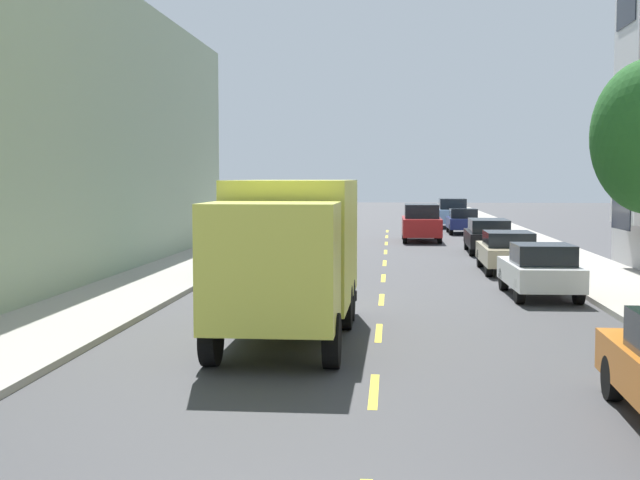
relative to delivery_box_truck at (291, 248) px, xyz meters
The scene contains 13 objects.
ground_plane 18.84m from the delivery_box_truck, 84.49° to the left, with size 160.00×160.00×0.00m, color #38383A.
sidewalk_left 17.57m from the delivery_box_truck, 107.65° to the left, with size 3.20×120.00×0.14m, color #A39E93.
sidewalk_right 18.97m from the delivery_box_truck, 61.89° to the left, with size 3.20×120.00×0.14m, color #A39E93.
lane_centerline_dashes 13.41m from the delivery_box_truck, 82.22° to the left, with size 0.14×47.20×0.01m.
delivery_box_truck is the anchor object (origin of this frame).
parked_wagon_black 21.49m from the delivery_box_truck, 73.00° to the left, with size 1.92×4.74×1.50m.
parked_suv_sky 40.71m from the delivery_box_truck, 81.38° to the left, with size 2.04×4.84×1.93m.
parked_sedan_charcoal 19.59m from the delivery_box_truck, 97.70° to the left, with size 1.81×4.50×1.43m.
parked_hatchback_navy 34.23m from the delivery_box_truck, 79.47° to the left, with size 1.76×4.01×1.50m.
parked_hatchback_white 8.99m from the delivery_box_truck, 46.51° to the left, with size 1.83×4.04×1.50m.
parked_sedan_champagne 14.27m from the delivery_box_truck, 64.58° to the left, with size 1.84×4.52×1.43m.
parked_suv_teal 10.70m from the delivery_box_truck, 104.08° to the left, with size 1.96×4.81×1.93m.
moving_red_sedan 27.60m from the delivery_box_truck, 82.50° to the left, with size 1.95×4.80×1.93m.
Camera 1 is at (0.25, -6.03, 3.28)m, focal length 48.07 mm.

